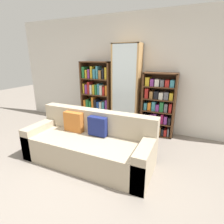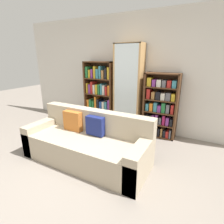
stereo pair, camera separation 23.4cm
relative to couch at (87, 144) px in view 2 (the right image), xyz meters
The scene contains 7 objects.
ground_plane 0.74m from the couch, 91.18° to the right, with size 16.00×16.00×0.00m, color gray.
wall_back 2.09m from the couch, 90.44° to the left, with size 6.32×0.06×2.70m.
couch is the anchor object (origin of this frame).
bookshelf_left 1.83m from the couch, 114.39° to the left, with size 0.81×0.32×1.64m.
display_cabinet 1.74m from the couch, 86.94° to the left, with size 0.64×0.36×2.04m.
bookshelf_right 1.86m from the couch, 62.03° to the left, with size 0.73×0.32×1.43m.
wine_bottle 1.32m from the couch, 67.01° to the left, with size 0.09×0.09×0.36m.
Camera 2 is at (1.69, -1.51, 1.74)m, focal length 28.00 mm.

